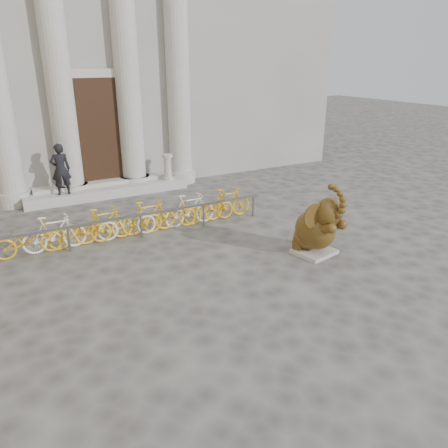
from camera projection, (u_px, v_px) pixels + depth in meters
ground at (232, 315)px, 8.84m from camera, size 80.00×80.00×0.00m
classical_building at (61, 30)px, 18.90m from camera, size 22.00×10.70×12.00m
entrance_steps at (108, 190)px, 16.46m from camera, size 6.00×1.20×0.36m
elephant_statue at (317, 228)px, 11.33m from camera, size 1.30×1.54×1.98m
bike_rack at (137, 219)px, 12.63m from camera, size 8.00×0.53×1.00m
pedestrian at (61, 169)px, 15.05m from camera, size 0.67×0.45×1.80m
balustrade_post at (168, 168)px, 17.03m from camera, size 0.41×0.41×1.01m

